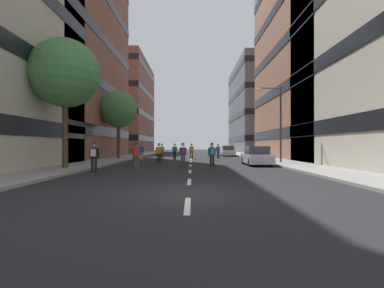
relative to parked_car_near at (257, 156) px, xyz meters
The scene contains 25 objects.
ground_plane 10.94m from the parked_car_near, 118.90° to the left, with size 137.59×137.59×0.00m, color black.
sidewalk_left 18.29m from the parked_car_near, 137.20° to the left, with size 3.33×63.06×0.14m, color gray.
sidewalk_right 12.76m from the parked_car_near, 77.02° to the left, with size 3.33×63.06×0.14m, color gray.
lane_markings 11.00m from the parked_car_near, 118.73° to the left, with size 0.16×52.20×0.01m.
building_left_mid 28.97m from the parked_car_near, 154.49° to the left, with size 14.62×22.77×31.38m.
building_left_far 48.15m from the parked_car_near, 118.22° to the left, with size 14.62×22.39×20.07m.
building_right_mid 19.59m from the parked_car_near, 42.13° to the left, with size 14.62×21.86×24.15m.
building_right_far 44.19m from the parked_car_near, 74.19° to the left, with size 14.62×23.48×19.45m.
parked_car_near is the anchor object (origin of this frame).
parked_car_mid 18.78m from the parked_car_near, 90.00° to the left, with size 1.82×4.40×1.52m.
street_tree_near 17.06m from the parked_car_near, 145.17° to the left, with size 4.14×4.14×7.56m.
street_tree_mid 15.15m from the parked_car_near, 162.18° to the right, with size 4.46×4.46×8.38m.
streetlamp_right 4.50m from the parked_car_near, 41.87° to the left, with size 2.13×0.30×6.50m.
skater_0 11.55m from the parked_car_near, 151.52° to the left, with size 0.56×0.92×1.78m.
skater_1 8.19m from the parked_car_near, 111.68° to the left, with size 0.55×0.92×1.78m.
skater_2 12.82m from the parked_car_near, 145.03° to the right, with size 0.55×0.91×1.78m.
skater_3 9.78m from the parked_car_near, behind, with size 0.54×0.91×1.78m.
skater_4 6.08m from the parked_car_near, 163.54° to the right, with size 0.56×0.92×1.78m.
skater_5 9.50m from the parked_car_near, 163.23° to the right, with size 0.57×0.92×1.78m.
skater_6 13.99m from the parked_car_near, 128.46° to the left, with size 0.56×0.92×1.78m.
skater_7 8.10m from the parked_car_near, 169.78° to the left, with size 0.54×0.91×1.78m.
skater_8 12.03m from the parked_car_near, 115.67° to the left, with size 0.57×0.92×1.78m.
skater_9 5.05m from the parked_car_near, 138.66° to the right, with size 0.56×0.92×1.78m.
skater_10 10.85m from the parked_car_near, 130.47° to the left, with size 0.55×0.92×1.78m.
skater_11 12.37m from the parked_car_near, 99.11° to the left, with size 0.57×0.92×1.78m.
Camera 1 is at (0.12, -9.77, 1.62)m, focal length 27.14 mm.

